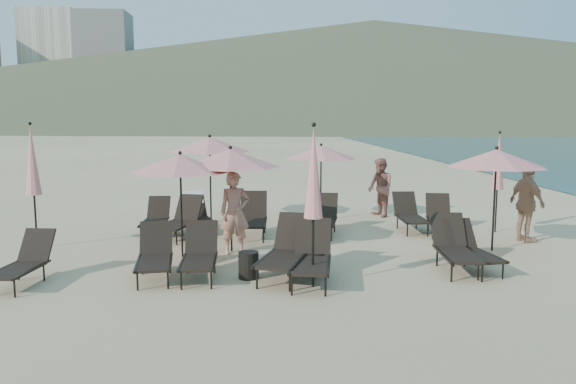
{
  "coord_description": "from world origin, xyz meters",
  "views": [
    {
      "loc": [
        -1.74,
        -10.09,
        2.92
      ],
      "look_at": [
        -1.08,
        3.5,
        1.1
      ],
      "focal_mm": 35.0,
      "sensor_mm": 36.0,
      "label": 1
    }
  ],
  "objects_px": {
    "umbrella_closed_2": "(32,161)",
    "lounger_2": "(286,250)",
    "lounger_8": "(253,216)",
    "lounger_12": "(200,254)",
    "lounger_13": "(180,219)",
    "umbrella_open_2": "(496,158)",
    "umbrella_open_1": "(230,158)",
    "beachgoer_a": "(235,213)",
    "lounger_1": "(155,254)",
    "lounger_6": "(156,217)",
    "umbrella_closed_1": "(498,162)",
    "beachgoer_b": "(380,188)",
    "lounger_3": "(311,255)",
    "lounger_7": "(198,213)",
    "umbrella_open_3": "(210,145)",
    "side_table_0": "(249,265)",
    "umbrella_closed_0": "(313,174)",
    "umbrella_open_4": "(321,152)",
    "beachgoer_c": "(527,203)",
    "side_table_1": "(317,263)",
    "lounger_5": "(472,248)",
    "lounger_4": "(455,246)",
    "lounger_10": "(410,214)",
    "lounger_11": "(440,216)",
    "lounger_9": "(323,217)",
    "lounger_0": "(23,262)"
  },
  "relations": [
    {
      "from": "umbrella_closed_0",
      "to": "lounger_13",
      "type": "bearing_deg",
      "value": 124.37
    },
    {
      "from": "lounger_13",
      "to": "umbrella_open_3",
      "type": "height_order",
      "value": "umbrella_open_3"
    },
    {
      "from": "umbrella_closed_1",
      "to": "beachgoer_b",
      "type": "distance_m",
      "value": 3.55
    },
    {
      "from": "lounger_2",
      "to": "lounger_11",
      "type": "xyz_separation_m",
      "value": [
        4.06,
        3.68,
        -0.06
      ]
    },
    {
      "from": "lounger_13",
      "to": "umbrella_open_2",
      "type": "height_order",
      "value": "umbrella_open_2"
    },
    {
      "from": "lounger_3",
      "to": "beachgoer_b",
      "type": "height_order",
      "value": "beachgoer_b"
    },
    {
      "from": "lounger_8",
      "to": "umbrella_open_2",
      "type": "relative_size",
      "value": 0.78
    },
    {
      "from": "lounger_7",
      "to": "beachgoer_a",
      "type": "distance_m",
      "value": 2.72
    },
    {
      "from": "lounger_2",
      "to": "beachgoer_b",
      "type": "height_order",
      "value": "beachgoer_b"
    },
    {
      "from": "side_table_1",
      "to": "beachgoer_b",
      "type": "xyz_separation_m",
      "value": [
        2.47,
        6.04,
        0.65
      ]
    },
    {
      "from": "lounger_3",
      "to": "umbrella_open_4",
      "type": "distance_m",
      "value": 6.22
    },
    {
      "from": "umbrella_closed_2",
      "to": "side_table_0",
      "type": "height_order",
      "value": "umbrella_closed_2"
    },
    {
      "from": "lounger_10",
      "to": "umbrella_closed_0",
      "type": "height_order",
      "value": "umbrella_closed_0"
    },
    {
      "from": "umbrella_open_1",
      "to": "beachgoer_a",
      "type": "xyz_separation_m",
      "value": [
        0.09,
        -0.2,
        -1.16
      ]
    },
    {
      "from": "umbrella_open_3",
      "to": "lounger_5",
      "type": "bearing_deg",
      "value": -44.12
    },
    {
      "from": "lounger_5",
      "to": "lounger_6",
      "type": "xyz_separation_m",
      "value": [
        -6.71,
        3.73,
        -0.01
      ]
    },
    {
      "from": "lounger_2",
      "to": "side_table_1",
      "type": "xyz_separation_m",
      "value": [
        0.57,
        0.09,
        -0.29
      ]
    },
    {
      "from": "lounger_9",
      "to": "umbrella_closed_2",
      "type": "xyz_separation_m",
      "value": [
        -6.6,
        -1.2,
        1.51
      ]
    },
    {
      "from": "lounger_3",
      "to": "lounger_7",
      "type": "bearing_deg",
      "value": 126.77
    },
    {
      "from": "lounger_6",
      "to": "beachgoer_a",
      "type": "bearing_deg",
      "value": -46.57
    },
    {
      "from": "lounger_4",
      "to": "lounger_8",
      "type": "bearing_deg",
      "value": 143.6
    },
    {
      "from": "beachgoer_c",
      "to": "beachgoer_b",
      "type": "bearing_deg",
      "value": 24.01
    },
    {
      "from": "beachgoer_b",
      "to": "umbrella_closed_2",
      "type": "bearing_deg",
      "value": -83.9
    },
    {
      "from": "lounger_7",
      "to": "side_table_1",
      "type": "height_order",
      "value": "lounger_7"
    },
    {
      "from": "lounger_8",
      "to": "lounger_13",
      "type": "xyz_separation_m",
      "value": [
        -1.77,
        -0.12,
        -0.03
      ]
    },
    {
      "from": "lounger_6",
      "to": "beachgoer_a",
      "type": "distance_m",
      "value": 3.09
    },
    {
      "from": "beachgoer_a",
      "to": "lounger_2",
      "type": "bearing_deg",
      "value": -71.66
    },
    {
      "from": "lounger_5",
      "to": "umbrella_open_2",
      "type": "height_order",
      "value": "umbrella_open_2"
    },
    {
      "from": "lounger_13",
      "to": "umbrella_open_2",
      "type": "bearing_deg",
      "value": 2.78
    },
    {
      "from": "umbrella_open_2",
      "to": "umbrella_closed_0",
      "type": "bearing_deg",
      "value": -149.52
    },
    {
      "from": "lounger_3",
      "to": "lounger_5",
      "type": "bearing_deg",
      "value": 19.99
    },
    {
      "from": "umbrella_open_4",
      "to": "umbrella_closed_1",
      "type": "distance_m",
      "value": 4.69
    },
    {
      "from": "lounger_8",
      "to": "beachgoer_a",
      "type": "height_order",
      "value": "beachgoer_a"
    },
    {
      "from": "umbrella_open_1",
      "to": "lounger_2",
      "type": "bearing_deg",
      "value": -61.22
    },
    {
      "from": "lounger_9",
      "to": "lounger_13",
      "type": "bearing_deg",
      "value": -164.83
    },
    {
      "from": "lounger_3",
      "to": "lounger_10",
      "type": "relative_size",
      "value": 1.14
    },
    {
      "from": "lounger_8",
      "to": "umbrella_closed_2",
      "type": "relative_size",
      "value": 0.64
    },
    {
      "from": "lounger_0",
      "to": "lounger_2",
      "type": "bearing_deg",
      "value": 10.5
    },
    {
      "from": "lounger_8",
      "to": "lounger_13",
      "type": "height_order",
      "value": "lounger_8"
    },
    {
      "from": "lounger_12",
      "to": "lounger_11",
      "type": "bearing_deg",
      "value": 31.35
    },
    {
      "from": "lounger_7",
      "to": "lounger_11",
      "type": "xyz_separation_m",
      "value": [
        6.14,
        -0.61,
        -0.03
      ]
    },
    {
      "from": "umbrella_open_3",
      "to": "beachgoer_c",
      "type": "bearing_deg",
      "value": -21.3
    },
    {
      "from": "lounger_0",
      "to": "lounger_10",
      "type": "distance_m",
      "value": 9.12
    },
    {
      "from": "lounger_10",
      "to": "beachgoer_c",
      "type": "relative_size",
      "value": 0.87
    },
    {
      "from": "umbrella_closed_2",
      "to": "lounger_2",
      "type": "bearing_deg",
      "value": -24.7
    },
    {
      "from": "lounger_12",
      "to": "umbrella_open_3",
      "type": "bearing_deg",
      "value": 91.41
    },
    {
      "from": "lounger_1",
      "to": "lounger_6",
      "type": "relative_size",
      "value": 1.11
    },
    {
      "from": "lounger_13",
      "to": "lounger_9",
      "type": "bearing_deg",
      "value": 19.97
    },
    {
      "from": "lounger_0",
      "to": "side_table_1",
      "type": "height_order",
      "value": "lounger_0"
    },
    {
      "from": "lounger_8",
      "to": "lounger_12",
      "type": "distance_m",
      "value": 3.71
    }
  ]
}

